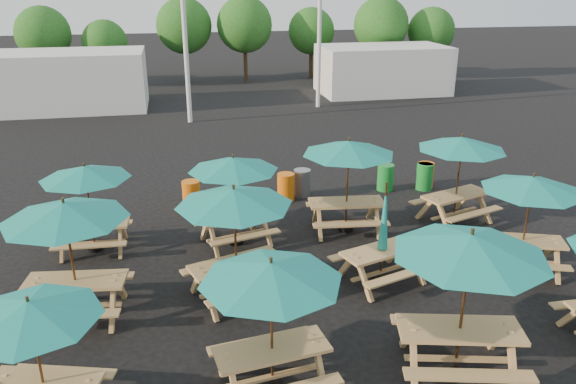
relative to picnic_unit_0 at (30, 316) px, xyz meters
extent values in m
plane|color=black|center=(4.76, 4.25, -1.79)|extent=(120.00, 120.00, 0.00)
cube|color=#B0844E|center=(0.00, 0.00, -1.13)|extent=(1.72, 1.05, 0.05)
cube|color=#B0844E|center=(0.17, 0.57, -1.39)|extent=(1.61, 0.66, 0.04)
cylinder|color=brown|center=(0.00, 0.00, -0.76)|extent=(0.04, 0.04, 2.05)
cone|color=#16867C|center=(0.00, 0.00, 0.10)|extent=(2.44, 2.44, 0.29)
cube|color=#B0844E|center=(0.06, 2.78, -1.02)|extent=(1.94, 0.96, 0.06)
cube|color=#B0844E|center=(-0.03, 2.10, -1.32)|extent=(1.89, 0.49, 0.04)
cube|color=#B0844E|center=(0.14, 3.46, -1.32)|extent=(1.89, 0.49, 0.04)
cylinder|color=black|center=(0.06, 2.78, -1.74)|extent=(0.37, 0.37, 0.10)
cylinder|color=brown|center=(0.06, 2.78, -0.60)|extent=(0.05, 0.05, 2.39)
cone|color=#16867C|center=(0.06, 2.78, 0.41)|extent=(2.56, 2.56, 0.33)
cube|color=#B0844E|center=(0.02, 5.65, -1.10)|extent=(1.71, 0.74, 0.06)
cube|color=#B0844E|center=(-0.02, 5.04, -1.37)|extent=(1.69, 0.32, 0.04)
cube|color=#B0844E|center=(0.05, 6.27, -1.37)|extent=(1.69, 0.32, 0.04)
cylinder|color=black|center=(0.02, 5.65, -1.74)|extent=(0.34, 0.34, 0.09)
cylinder|color=brown|center=(0.02, 5.65, -0.72)|extent=(0.04, 0.04, 2.14)
cone|color=#16867C|center=(0.02, 5.65, 0.19)|extent=(2.16, 2.16, 0.30)
cube|color=#B0844E|center=(3.35, 0.04, -1.06)|extent=(1.85, 0.94, 0.06)
cube|color=#B0844E|center=(3.25, 0.68, -1.35)|extent=(1.79, 0.50, 0.04)
cylinder|color=brown|center=(3.35, 0.04, -0.66)|extent=(0.04, 0.04, 2.27)
cone|color=#16867C|center=(3.35, 0.04, 0.30)|extent=(2.46, 2.46, 0.32)
cube|color=#B0844E|center=(3.12, 2.88, -1.02)|extent=(2.00, 1.27, 0.06)
cube|color=#B0844E|center=(3.33, 2.23, -1.32)|extent=(1.85, 0.83, 0.04)
cube|color=#B0844E|center=(2.90, 3.53, -1.32)|extent=(1.85, 0.83, 0.04)
cylinder|color=black|center=(3.12, 2.88, -1.74)|extent=(0.37, 0.37, 0.10)
cylinder|color=brown|center=(3.12, 2.88, -0.60)|extent=(0.05, 0.05, 2.38)
cone|color=#16867C|center=(3.12, 2.88, 0.41)|extent=(2.88, 2.88, 0.33)
cube|color=#B0844E|center=(3.37, 5.36, -1.07)|extent=(1.86, 1.11, 0.06)
cube|color=#B0844E|center=(3.54, 4.75, -1.35)|extent=(1.74, 0.69, 0.04)
cube|color=#B0844E|center=(3.21, 5.98, -1.35)|extent=(1.74, 0.69, 0.04)
cylinder|color=black|center=(3.37, 5.36, -1.74)|extent=(0.35, 0.35, 0.10)
cylinder|color=brown|center=(3.37, 5.36, -0.68)|extent=(0.04, 0.04, 2.22)
cone|color=#16867C|center=(3.37, 5.36, 0.26)|extent=(2.61, 2.61, 0.31)
cube|color=#B0844E|center=(6.39, -0.17, -0.98)|extent=(2.11, 1.22, 0.07)
cube|color=#B0844E|center=(6.22, -0.87, -1.29)|extent=(1.99, 0.74, 0.04)
cube|color=#B0844E|center=(6.56, 0.54, -1.29)|extent=(1.99, 0.74, 0.04)
cylinder|color=black|center=(6.39, -0.17, -1.73)|extent=(0.40, 0.40, 0.11)
cylinder|color=brown|center=(6.39, -0.17, -0.52)|extent=(0.05, 0.05, 2.53)
cone|color=#16867C|center=(6.39, -0.17, 0.54)|extent=(2.93, 2.93, 0.35)
cube|color=#B0844E|center=(6.22, 2.91, -1.06)|extent=(1.90, 1.20, 0.06)
cube|color=#B0844E|center=(6.42, 2.29, -1.35)|extent=(1.76, 0.78, 0.04)
cube|color=#B0844E|center=(6.02, 3.53, -1.35)|extent=(1.76, 0.78, 0.04)
cylinder|color=black|center=(6.22, 2.91, -1.74)|extent=(0.35, 0.35, 0.10)
cylinder|color=brown|center=(6.22, 2.91, -0.66)|extent=(0.04, 0.04, 2.27)
cone|color=#16867C|center=(6.22, 2.91, -0.26)|extent=(0.22, 0.22, 1.48)
cube|color=#B0844E|center=(6.24, 5.56, -1.01)|extent=(1.96, 0.94, 0.06)
cube|color=#B0844E|center=(6.16, 4.87, -1.32)|extent=(1.91, 0.47, 0.04)
cube|color=#B0844E|center=(6.32, 6.25, -1.32)|extent=(1.91, 0.47, 0.04)
cylinder|color=black|center=(6.24, 5.56, -1.74)|extent=(0.38, 0.38, 0.11)
cylinder|color=brown|center=(6.24, 5.56, -0.58)|extent=(0.05, 0.05, 2.42)
cone|color=#16867C|center=(6.24, 5.56, 0.44)|extent=(2.56, 2.56, 0.34)
cube|color=#B0844E|center=(9.44, 2.77, -1.07)|extent=(1.87, 1.22, 0.06)
cube|color=#B0844E|center=(9.22, 2.17, -1.35)|extent=(1.72, 0.81, 0.04)
cube|color=#B0844E|center=(9.65, 3.37, -1.35)|extent=(1.72, 0.81, 0.04)
cylinder|color=black|center=(9.44, 2.77, -1.74)|extent=(0.35, 0.35, 0.10)
cylinder|color=brown|center=(9.44, 2.77, -0.68)|extent=(0.04, 0.04, 2.22)
cone|color=#16867C|center=(9.44, 2.77, 0.26)|extent=(2.72, 2.72, 0.31)
cube|color=#B0844E|center=(9.25, 5.54, -1.03)|extent=(1.98, 1.25, 0.06)
cube|color=#B0844E|center=(9.46, 4.90, -1.33)|extent=(1.83, 0.81, 0.04)
cube|color=#B0844E|center=(9.05, 6.18, -1.33)|extent=(1.83, 0.81, 0.04)
cylinder|color=black|center=(9.25, 5.54, -1.74)|extent=(0.37, 0.37, 0.10)
cylinder|color=brown|center=(9.25, 5.54, -0.61)|extent=(0.05, 0.05, 2.36)
cone|color=#16867C|center=(9.25, 5.54, 0.38)|extent=(2.84, 2.84, 0.33)
cylinder|color=orange|center=(2.41, 7.87, -1.39)|extent=(0.50, 0.50, 0.81)
cylinder|color=orange|center=(5.14, 7.97, -1.39)|extent=(0.50, 0.50, 0.81)
cylinder|color=gray|center=(5.69, 8.22, -1.39)|extent=(0.50, 0.50, 0.81)
cylinder|color=#18882D|center=(8.30, 8.18, -1.39)|extent=(0.50, 0.50, 0.81)
cylinder|color=#18882D|center=(9.51, 8.01, -1.39)|extent=(0.50, 0.50, 0.81)
cylinder|color=orange|center=(9.58, 8.10, -1.39)|extent=(0.50, 0.50, 0.81)
cube|color=silver|center=(-3.24, 22.25, -0.39)|extent=(8.00, 4.00, 2.80)
cube|color=silver|center=(13.76, 23.25, -0.49)|extent=(7.00, 4.00, 2.60)
cylinder|color=#382314|center=(-4.98, 28.15, -0.72)|extent=(0.24, 0.24, 2.14)
sphere|color=#1E5919|center=(-4.98, 28.15, 1.37)|extent=(3.11, 3.11, 3.11)
cylinder|color=#382314|center=(-1.63, 27.91, -0.90)|extent=(0.24, 0.24, 1.78)
sphere|color=#1E5919|center=(-1.63, 27.91, 0.85)|extent=(2.59, 2.59, 2.59)
cylinder|color=#382314|center=(3.01, 28.97, -0.63)|extent=(0.24, 0.24, 2.31)
sphere|color=#1E5919|center=(3.01, 28.97, 1.62)|extent=(3.36, 3.36, 3.36)
cylinder|color=#382314|center=(6.66, 28.51, -0.62)|extent=(0.24, 0.24, 2.35)
sphere|color=#1E5919|center=(6.66, 28.51, 1.68)|extent=(3.41, 3.41, 3.41)
cylinder|color=#382314|center=(10.98, 28.93, -0.78)|extent=(0.24, 0.24, 2.02)
sphere|color=#1E5919|center=(10.98, 28.93, 1.19)|extent=(2.94, 2.94, 2.94)
cylinder|color=#382314|center=(14.99, 27.15, -0.63)|extent=(0.24, 0.24, 2.32)
sphere|color=#1E5919|center=(14.99, 27.15, 1.65)|extent=(3.38, 3.38, 3.38)
cylinder|color=#382314|center=(18.39, 27.18, -0.77)|extent=(0.24, 0.24, 2.03)
sphere|color=#1E5919|center=(18.39, 27.18, 1.21)|extent=(2.95, 2.95, 2.95)
camera|label=1|loc=(2.15, -7.11, 4.31)|focal=35.00mm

